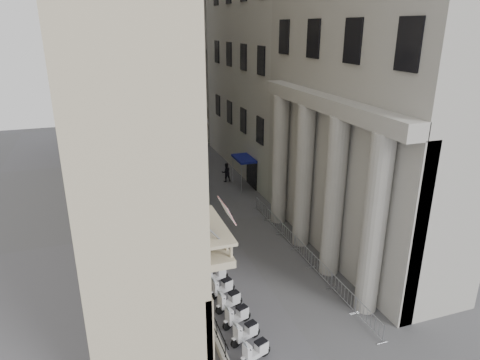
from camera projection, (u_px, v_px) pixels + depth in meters
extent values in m
cube|color=#A6A49D|center=(157.00, 24.00, 54.73)|extent=(22.00, 10.00, 30.00)
cylinder|color=silver|center=(154.00, 204.00, 34.69)|extent=(0.06, 0.06, 2.29)
cylinder|color=silver|center=(189.00, 200.00, 35.57)|extent=(0.06, 0.06, 2.29)
cylinder|color=silver|center=(149.00, 192.00, 37.28)|extent=(0.06, 0.06, 2.29)
cylinder|color=silver|center=(182.00, 188.00, 38.16)|extent=(0.06, 0.06, 2.29)
cube|color=silver|center=(168.00, 182.00, 36.02)|extent=(3.12, 3.12, 0.12)
cone|color=silver|center=(167.00, 176.00, 35.84)|extent=(4.16, 4.16, 1.04)
cylinder|color=gray|center=(176.00, 181.00, 31.03)|extent=(0.16, 0.16, 8.38)
cylinder|color=gray|center=(190.00, 122.00, 30.12)|extent=(2.51, 0.45, 0.12)
cube|color=gray|center=(205.00, 121.00, 30.62)|extent=(0.55, 0.30, 0.16)
cube|color=black|center=(159.00, 192.00, 37.65)|extent=(0.56, 0.99, 2.02)
cube|color=#19E54C|center=(160.00, 189.00, 37.57)|extent=(0.26, 0.70, 1.12)
imported|color=black|center=(192.00, 184.00, 39.50)|extent=(0.85, 0.70, 2.00)
imported|color=black|center=(226.00, 172.00, 42.71)|extent=(0.94, 0.73, 1.92)
imported|color=black|center=(184.00, 177.00, 41.83)|extent=(0.90, 0.66, 1.69)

